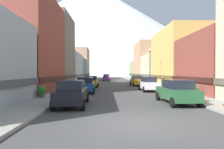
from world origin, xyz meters
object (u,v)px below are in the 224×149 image
Objects in this scene: car_driving_0 at (106,77)px; potted_plant_0 at (42,91)px; car_driving_1 at (106,77)px; trash_bin_right at (192,91)px; car_left_0 at (72,93)px; car_left_1 at (86,85)px; car_right_2 at (137,80)px; potted_plant_2 at (174,85)px; car_left_2 at (92,81)px; potted_plant_1 at (196,90)px; car_right_1 at (149,84)px; pedestrian_0 at (163,83)px; car_right_0 at (177,91)px; streetlamp_right at (150,62)px.

potted_plant_0 is at bearing -98.59° from car_driving_0.
car_driving_1 is 46.71m from trash_bin_right.
car_driving_0 is (2.20, 39.06, 0.00)m from car_left_0.
car_left_1 and car_right_2 have the same top height.
car_left_0 and car_driving_1 have the same top height.
car_left_0 is 4.60× the size of potted_plant_2.
potted_plant_1 is at bearing -47.84° from car_left_2.
car_driving_1 is (-5.40, 39.61, 0.00)m from car_right_1.
car_left_0 is 1.00× the size of car_right_2.
car_driving_0 is at bearing 100.63° from car_right_1.
pedestrian_0 is (10.05, 12.72, -0.02)m from car_left_0.
car_right_1 and car_driving_1 have the same top height.
car_left_1 is 4.63× the size of potted_plant_2.
car_right_0 is 5.17× the size of potted_plant_1.
car_left_1 and car_right_0 have the same top height.
car_left_2 is 4.50× the size of trash_bin_right.
potted_plant_1 is (10.80, -3.67, -0.27)m from car_left_1.
potted_plant_0 is 1.02× the size of potted_plant_2.
car_left_2 and car_driving_0 have the same top height.
car_left_0 is 8.26m from car_left_1.
streetlamp_right reaches higher than car_driving_0.
pedestrian_0 is 0.27× the size of streetlamp_right.
car_left_2 is at bearing 90.01° from car_left_0.
car_left_0 is 2.79× the size of pedestrian_0.
car_left_0 is 10.87m from trash_bin_right.
car_right_1 is at bearing 32.87° from potted_plant_0.
car_left_2 is at bearing 159.28° from pedestrian_0.
car_right_1 reaches higher than potted_plant_0.
potted_plant_2 is 0.61× the size of pedestrian_0.
potted_plant_1 is (14.00, 1.28, -0.07)m from potted_plant_0.
trash_bin_right is at bearing -51.25° from car_left_2.
trash_bin_right is at bearing 50.08° from car_right_0.
car_left_1 and car_right_1 have the same top height.
car_left_1 reaches higher than pedestrian_0.
car_right_0 is at bearing -89.99° from car_right_2.
car_left_0 is at bearing -173.77° from car_right_0.
car_right_2 reaches higher than potted_plant_0.
car_left_0 is 4.55× the size of trash_bin_right.
potted_plant_0 is 0.17× the size of streetlamp_right.
streetlamp_right is (12.35, 13.19, 3.28)m from potted_plant_0.
car_left_1 is at bearing -89.98° from car_left_2.
car_left_1 is 5.90m from potted_plant_0.
car_driving_1 is at bearing 96.28° from car_right_0.
streetlamp_right is (9.15, 8.24, 3.09)m from car_left_1.
car_driving_0 is (-5.40, 38.23, 0.00)m from car_right_0.
car_left_0 is 49.95m from car_driving_1.
car_right_0 and car_driving_1 have the same top height.
car_left_2 is 5.12× the size of potted_plant_1.
car_driving_1 is 4.47× the size of potted_plant_0.
potted_plant_2 is at bearing -73.20° from car_driving_0.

